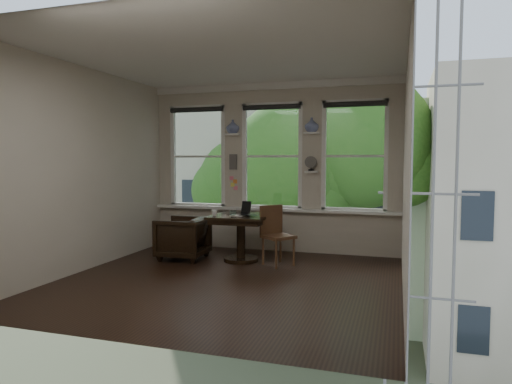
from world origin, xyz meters
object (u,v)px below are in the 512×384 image
(armchair_left, at_px, (183,238))
(mug, at_px, (215,213))
(table, at_px, (241,238))
(laptop, at_px, (246,216))
(side_chair_right, at_px, (278,236))

(armchair_left, bearing_deg, mug, 79.67)
(mug, bearing_deg, table, 29.98)
(table, distance_m, armchair_left, 0.98)
(table, height_order, armchair_left, table)
(mug, bearing_deg, laptop, 5.15)
(side_chair_right, height_order, laptop, side_chair_right)
(side_chair_right, relative_size, mug, 9.03)
(table, bearing_deg, mug, -150.02)
(armchair_left, relative_size, side_chair_right, 0.83)
(table, xyz_separation_m, mug, (-0.37, -0.21, 0.42))
(laptop, height_order, mug, mug)
(armchair_left, height_order, side_chair_right, side_chair_right)
(side_chair_right, height_order, mug, side_chair_right)
(armchair_left, xyz_separation_m, mug, (0.60, -0.08, 0.45))
(table, relative_size, side_chair_right, 0.98)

